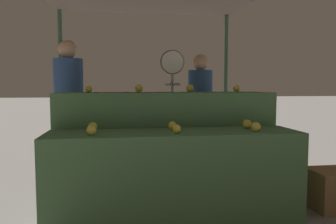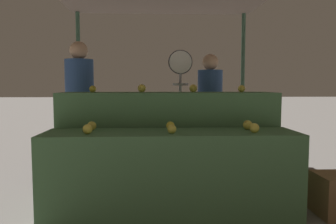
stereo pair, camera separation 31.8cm
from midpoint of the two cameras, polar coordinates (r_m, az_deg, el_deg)
name	(u,v)px [view 1 (the left image)]	position (r m, az deg, el deg)	size (l,w,h in m)	color
ground_plane	(174,218)	(3.11, -1.96, -18.08)	(60.00, 60.00, 0.00)	slate
display_counter_front	(174,175)	(2.98, -1.98, -11.03)	(2.24, 0.55, 0.79)	#4C7A4C
display_counter_back	(165,145)	(3.52, -3.09, -5.77)	(2.24, 0.55, 1.13)	#4C7A4C
apple_front_0	(91,130)	(2.79, -16.40, -3.09)	(0.08, 0.08, 0.08)	yellow
apple_front_1	(177,129)	(2.78, -1.69, -3.00)	(0.08, 0.08, 0.08)	gold
apple_front_2	(256,127)	(2.95, 12.13, -2.58)	(0.09, 0.09, 0.09)	gold
apple_front_3	(93,127)	(3.02, -15.94, -2.51)	(0.08, 0.08, 0.08)	gold
apple_front_4	(172,126)	(3.01, -2.26, -2.40)	(0.08, 0.08, 0.08)	gold
apple_front_5	(247,124)	(3.15, 10.84, -2.08)	(0.09, 0.09, 0.09)	gold
apple_back_0	(89,89)	(3.47, -16.21, 3.86)	(0.07, 0.07, 0.07)	gold
apple_back_1	(139,88)	(3.46, -7.73, 4.11)	(0.09, 0.09, 0.09)	yellow
apple_back_2	(190,88)	(3.51, 1.26, 4.15)	(0.08, 0.08, 0.08)	gold
apple_back_3	(236,89)	(3.63, 9.41, 4.05)	(0.08, 0.08, 0.08)	yellow
produce_scale	(172,84)	(4.18, -1.42, 4.82)	(0.31, 0.20, 1.65)	#99999E
person_vendor_at_scale	(200,105)	(4.47, 3.60, 1.27)	(0.36, 0.36, 1.62)	#2D2D38
person_customer_left	(69,99)	(4.40, -18.88, 2.11)	(0.47, 0.47, 1.77)	#2D2D38
wooden_crate_side	(331,190)	(3.56, 24.22, -12.26)	(0.38, 0.38, 0.38)	olive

